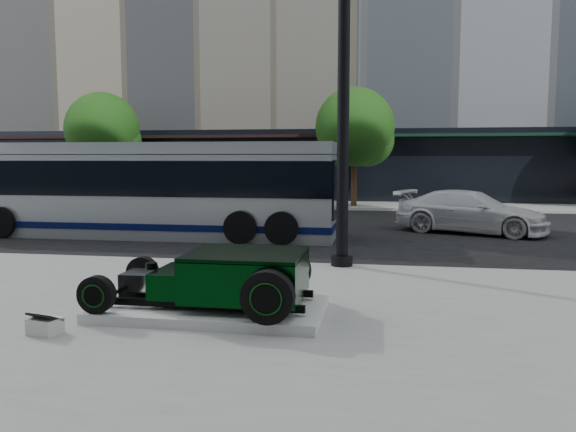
% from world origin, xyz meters
% --- Properties ---
extents(ground, '(120.00, 120.00, 0.00)m').
position_xyz_m(ground, '(0.00, 0.00, 0.00)').
color(ground, black).
rests_on(ground, ground).
extents(sidewalk_far, '(70.00, 4.00, 0.12)m').
position_xyz_m(sidewalk_far, '(0.00, 14.00, 0.06)').
color(sidewalk_far, gray).
rests_on(sidewalk_far, ground).
extents(street_trees, '(29.80, 3.80, 5.70)m').
position_xyz_m(street_trees, '(1.15, 13.07, 3.77)').
color(street_trees, black).
rests_on(street_trees, sidewalk_far).
extents(display_plinth, '(3.40, 1.80, 0.15)m').
position_xyz_m(display_plinth, '(-0.17, -6.31, 0.20)').
color(display_plinth, silver).
rests_on(display_plinth, sidewalk_near).
extents(hot_rod, '(3.22, 2.00, 0.81)m').
position_xyz_m(hot_rod, '(0.17, -6.31, 0.70)').
color(hot_rod, black).
rests_on(hot_rod, display_plinth).
extents(info_plaque, '(0.45, 0.37, 0.31)m').
position_xyz_m(info_plaque, '(-2.06, -7.67, 0.24)').
color(info_plaque, silver).
rests_on(info_plaque, sidewalk_near).
extents(lamppost, '(0.47, 0.47, 8.60)m').
position_xyz_m(lamppost, '(1.52, -2.20, 4.10)').
color(lamppost, black).
rests_on(lamppost, sidewalk_near).
extents(transit_bus, '(12.12, 2.88, 2.92)m').
position_xyz_m(transit_bus, '(-5.01, 2.44, 1.49)').
color(transit_bus, '#A0A6AA').
rests_on(transit_bus, ground).
extents(white_sedan, '(5.18, 3.57, 1.39)m').
position_xyz_m(white_sedan, '(5.24, 4.71, 0.70)').
color(white_sedan, silver).
rests_on(white_sedan, ground).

